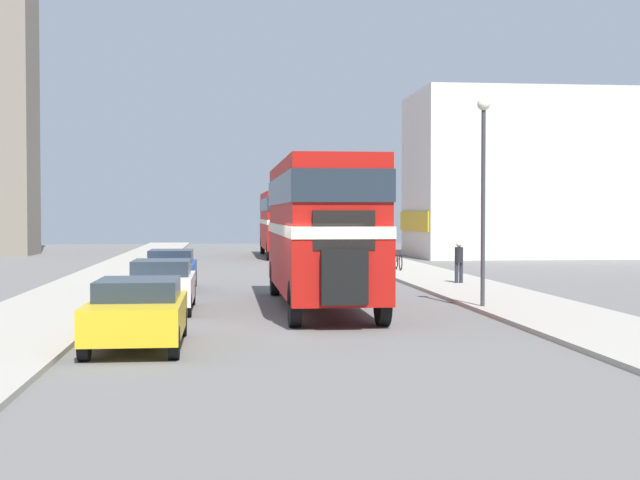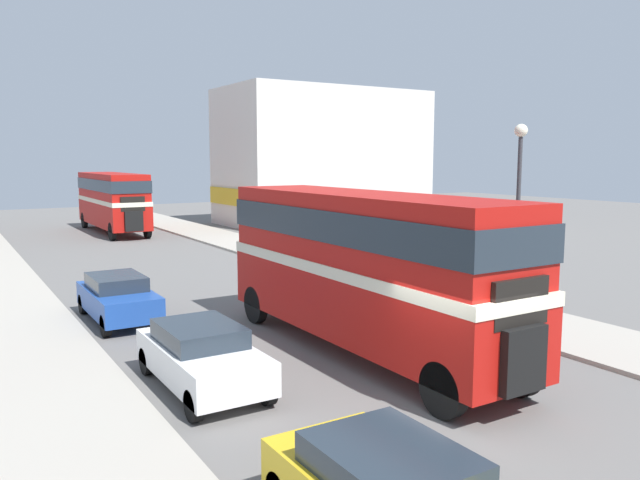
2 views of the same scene
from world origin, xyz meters
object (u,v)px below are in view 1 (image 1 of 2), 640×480
at_px(double_decker_bus, 320,222).
at_px(bicycle_on_pavement, 398,262).
at_px(car_parked_far, 171,269).
at_px(car_parked_mid, 161,284).
at_px(bus_distant, 283,218).
at_px(pedestrian_walking, 459,260).
at_px(car_parked_near, 138,312).
at_px(street_lamp, 483,170).

height_order(double_decker_bus, bicycle_on_pavement, double_decker_bus).
xyz_separation_m(car_parked_far, bicycle_on_pavement, (9.99, 8.78, -0.27)).
bearing_deg(double_decker_bus, car_parked_mid, -176.80).
height_order(double_decker_bus, bus_distant, double_decker_bus).
bearing_deg(pedestrian_walking, bicycle_on_pavement, 94.97).
xyz_separation_m(car_parked_near, bicycle_on_pavement, (9.87, 22.47, -0.25)).
xyz_separation_m(car_parked_near, pedestrian_walking, (10.57, 14.34, 0.27)).
distance_m(car_parked_mid, pedestrian_walking, 12.96).
xyz_separation_m(car_parked_mid, bicycle_on_pavement, (9.86, 15.63, -0.26)).
relative_size(pedestrian_walking, bicycle_on_pavement, 0.88).
bearing_deg(street_lamp, double_decker_bus, 166.67).
relative_size(car_parked_far, bicycle_on_pavement, 2.30).
xyz_separation_m(bus_distant, car_parked_near, (-5.47, -37.81, -1.70)).
bearing_deg(car_parked_far, car_parked_mid, -88.87).
bearing_deg(car_parked_near, pedestrian_walking, 53.61).
bearing_deg(bicycle_on_pavement, street_lamp, -92.94).
bearing_deg(car_parked_far, street_lamp, -39.96).
relative_size(bicycle_on_pavement, street_lamp, 0.30).
xyz_separation_m(pedestrian_walking, street_lamp, (-1.55, -8.32, 2.96)).
bearing_deg(street_lamp, car_parked_far, 140.04).
height_order(car_parked_near, pedestrian_walking, pedestrian_walking).
bearing_deg(bicycle_on_pavement, bus_distant, 105.99).
xyz_separation_m(car_parked_far, pedestrian_walking, (10.70, 0.65, 0.25)).
relative_size(car_parked_mid, car_parked_far, 0.99).
bearing_deg(car_parked_near, bicycle_on_pavement, 66.30).
xyz_separation_m(bus_distant, bicycle_on_pavement, (4.39, -15.33, -1.95)).
bearing_deg(street_lamp, car_parked_mid, 174.83).
distance_m(double_decker_bus, car_parked_near, 8.59).
distance_m(double_decker_bus, bus_distant, 30.73).
bearing_deg(car_parked_far, bus_distant, 76.93).
relative_size(double_decker_bus, pedestrian_walking, 6.80).
height_order(bus_distant, car_parked_mid, bus_distant).
xyz_separation_m(double_decker_bus, car_parked_near, (-4.52, -7.09, -1.77)).
xyz_separation_m(car_parked_mid, street_lamp, (9.01, -0.82, 3.21)).
relative_size(car_parked_near, car_parked_far, 1.01).
distance_m(car_parked_far, bicycle_on_pavement, 13.31).
xyz_separation_m(double_decker_bus, street_lamp, (4.50, -1.07, 1.46)).
bearing_deg(car_parked_far, pedestrian_walking, 3.50).
distance_m(bus_distant, car_parked_near, 38.24).
bearing_deg(street_lamp, car_parked_near, -146.26).
bearing_deg(bus_distant, double_decker_bus, -91.78).
distance_m(pedestrian_walking, street_lamp, 8.96).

